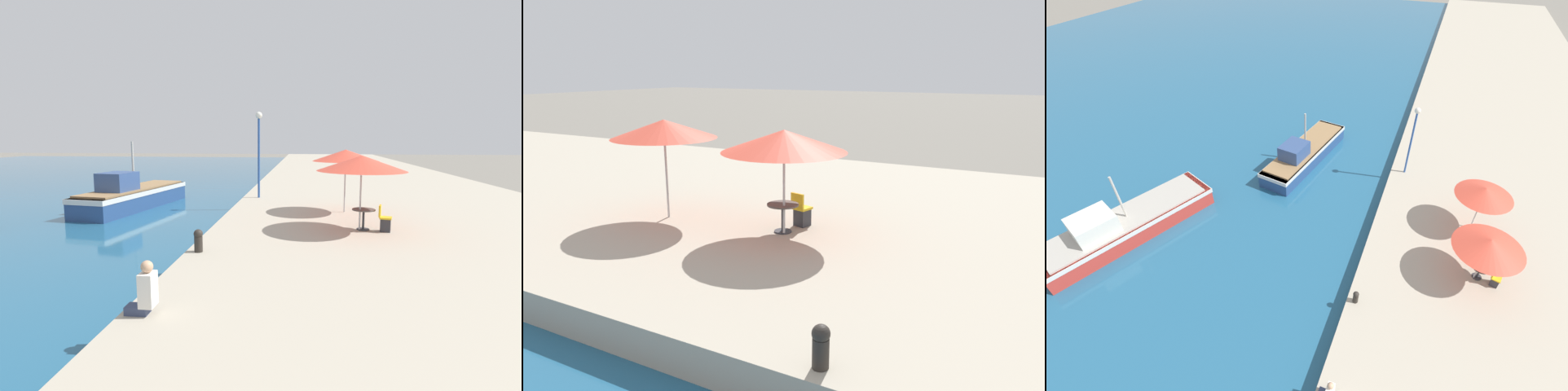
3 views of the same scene
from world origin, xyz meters
The scene contains 5 objects.
cafe_umbrella_pink centered at (5.26, 15.82, 3.06)m, with size 3.06×3.06×2.62m.
cafe_umbrella_white centered at (5.06, 19.38, 3.17)m, with size 2.84×2.84×2.71m.
cafe_table centered at (5.40, 15.93, 1.25)m, with size 0.80×0.80×0.74m.
cafe_chair_left centered at (6.10, 15.75, 1.04)m, with size 0.51×0.49×0.91m.
mooring_bollard centered at (0.37, 12.57, 1.06)m, with size 0.26×0.26×0.65m.
Camera 2 is at (-5.35, 10.02, 4.74)m, focal length 35.00 mm.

